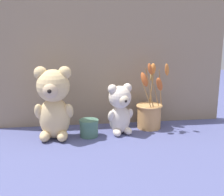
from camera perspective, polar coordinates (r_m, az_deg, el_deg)
ground_plane at (r=1.21m, az=0.13°, el=-7.53°), size 4.00×4.00×0.00m
backdrop_wall at (r=1.31m, az=-0.90°, el=7.20°), size 1.12×0.02×0.59m
teddy_bear_large at (r=1.16m, az=-11.75°, el=-0.74°), size 0.16×0.15×0.30m
teddy_bear_medium at (r=1.20m, az=1.67°, el=-2.06°), size 0.12×0.11×0.22m
flower_vase at (r=1.29m, az=7.65°, el=-2.64°), size 0.14×0.14×0.30m
decorative_tin_tall at (r=1.19m, az=-4.70°, el=-6.08°), size 0.08×0.08×0.07m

